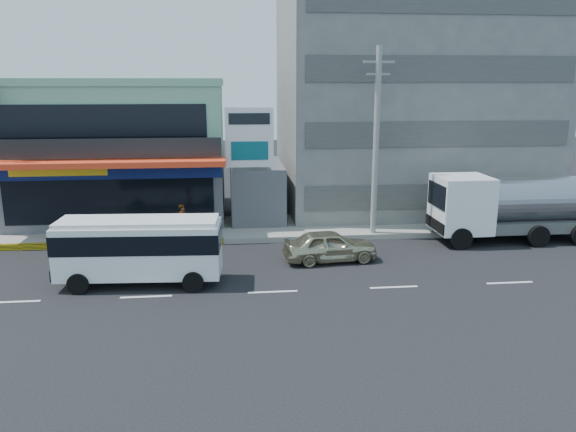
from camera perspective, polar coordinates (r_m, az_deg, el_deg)
The scene contains 12 objects.
ground at distance 22.77m, azimuth -1.56°, elevation -7.72°, with size 120.00×120.00×0.00m, color black.
sidewalk at distance 32.39m, azimuth 5.96°, elevation -1.02°, with size 70.00×5.00×0.30m, color gray.
shop_building at distance 35.93m, azimuth -16.31°, elevation 6.20°, with size 12.40×11.70×8.00m.
concrete_building at distance 38.00m, azimuth 12.02°, elevation 11.37°, with size 16.00×12.00×14.00m, color gray.
gap_structure at distance 33.83m, azimuth -3.18°, elevation 2.44°, with size 3.00×6.00×3.50m, color #434347.
satellite_dish at distance 32.54m, azimuth -3.13°, elevation 5.26°, with size 1.50×1.50×0.15m, color slate.
billboard at distance 30.56m, azimuth -3.93°, elevation 7.26°, with size 2.60×0.18×6.90m.
utility_pole_near at distance 29.72m, azimuth 8.93°, elevation 7.39°, with size 1.60×0.30×10.00m.
minibus at distance 23.90m, azimuth -14.85°, elevation -2.93°, with size 6.78×2.66×2.79m.
sedan at distance 26.39m, azimuth 4.31°, elevation -3.03°, with size 1.76×4.36×1.49m, color #BDB690.
tanker_truck at distance 31.67m, azimuth 21.71°, elevation 0.96°, with size 8.90×2.93×3.50m.
motorcycle_rider at distance 28.86m, azimuth -10.56°, elevation -1.78°, with size 1.86×1.23×2.25m.
Camera 1 is at (-1.62, -21.16, 8.26)m, focal length 35.00 mm.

